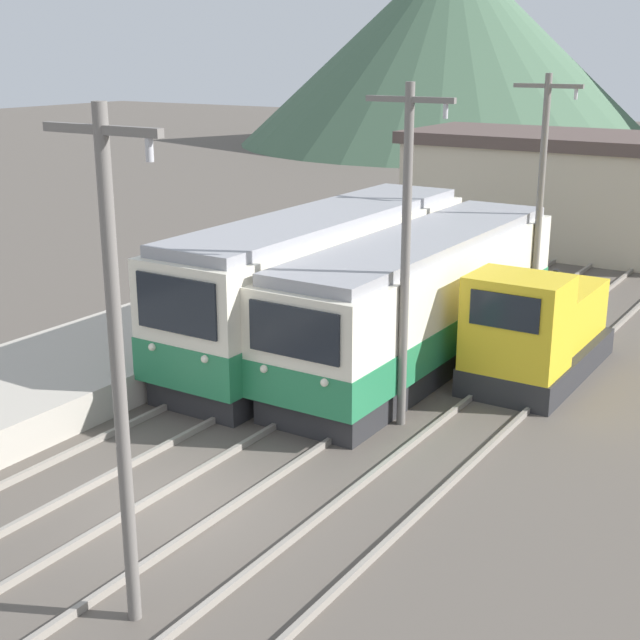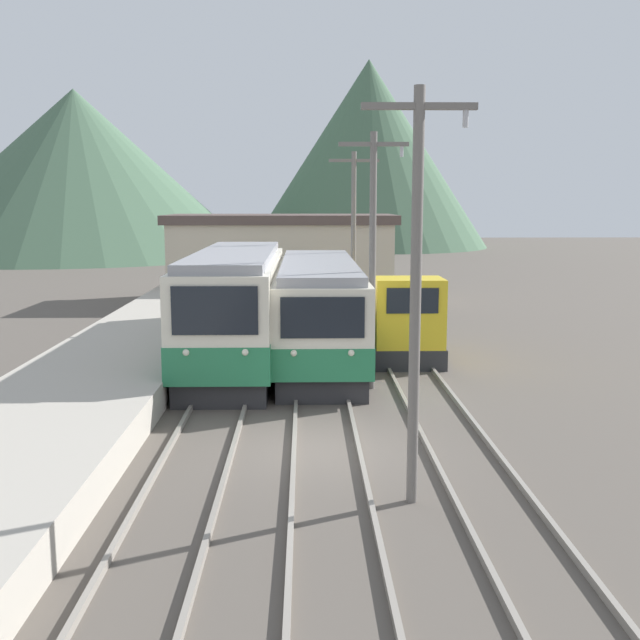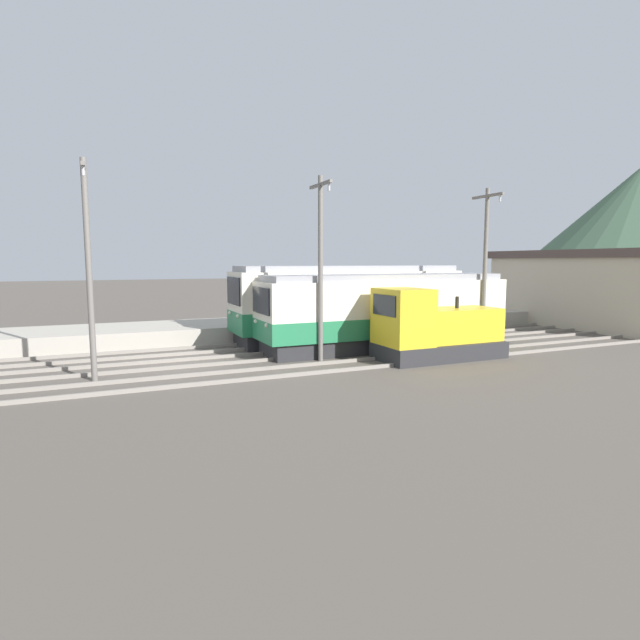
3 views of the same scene
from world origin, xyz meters
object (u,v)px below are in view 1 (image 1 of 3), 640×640
at_px(commuter_train_left, 323,287).
at_px(catenary_mast_far, 541,195).
at_px(shunting_locomotive, 537,332).
at_px(catenary_mast_near, 118,360).
at_px(commuter_train_center, 421,304).
at_px(catenary_mast_mid, 406,247).

height_order(commuter_train_left, catenary_mast_far, catenary_mast_far).
relative_size(shunting_locomotive, catenary_mast_near, 0.73).
bearing_deg(catenary_mast_near, commuter_train_center, 96.88).
distance_m(commuter_train_center, catenary_mast_near, 12.82).
bearing_deg(catenary_mast_mid, commuter_train_center, 110.77).
bearing_deg(commuter_train_center, catenary_mast_far, 71.66).
height_order(commuter_train_center, catenary_mast_near, catenary_mast_near).
xyz_separation_m(commuter_train_center, catenary_mast_mid, (1.51, -3.97, 2.43)).
bearing_deg(commuter_train_left, shunting_locomotive, 9.81).
distance_m(catenary_mast_near, catenary_mast_mid, 8.52).
distance_m(commuter_train_center, catenary_mast_mid, 4.89).
bearing_deg(catenary_mast_far, shunting_locomotive, -69.45).
relative_size(commuter_train_left, shunting_locomotive, 2.23).
height_order(shunting_locomotive, catenary_mast_mid, catenary_mast_mid).
bearing_deg(commuter_train_left, catenary_mast_mid, -39.37).
distance_m(shunting_locomotive, catenary_mast_far, 5.12).
height_order(shunting_locomotive, catenary_mast_near, catenary_mast_near).
bearing_deg(shunting_locomotive, commuter_train_left, -170.19).
bearing_deg(commuter_train_left, catenary_mast_far, 49.17).
height_order(shunting_locomotive, catenary_mast_far, catenary_mast_far).
height_order(commuter_train_left, catenary_mast_mid, catenary_mast_mid).
distance_m(commuter_train_left, catenary_mast_near, 13.00).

